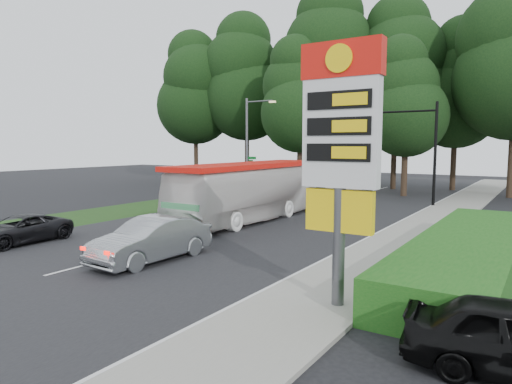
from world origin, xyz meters
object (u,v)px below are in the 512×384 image
Objects in this scene: streetlight_signs at (249,143)px; suv_charcoal at (19,230)px; transit_bus at (250,192)px; sedan_silver at (151,240)px; monument at (345,135)px; gas_station_pylon at (341,139)px; traffic_signal_mast at (416,139)px.

suv_charcoal is at bearing -85.98° from streetlight_signs.
transit_bus reaches higher than suv_charcoal.
transit_bus is at bearing 61.25° from suv_charcoal.
sedan_silver is 7.14m from suv_charcoal.
suv_charcoal is (-5.13, -10.38, -1.02)m from transit_bus.
monument is 0.86× the size of transit_bus.
streetlight_signs is 21.28m from sedan_silver.
transit_bus is (6.54, -9.75, -2.81)m from streetlight_signs.
monument is at bearing 94.92° from transit_bus.
gas_station_pylon is 1.40× the size of sedan_silver.
monument is at bearing 111.80° from gas_station_pylon.
transit_bus is (-6.12, -11.74, -3.04)m from traffic_signal_mast.
transit_bus is 2.40× the size of sedan_silver.
streetlight_signs reaches higher than suv_charcoal.
traffic_signal_mast is at bearing 80.77° from sedan_silver.
suv_charcoal is (-11.25, -22.11, -4.06)m from traffic_signal_mast.
traffic_signal_mast is at bearing 99.09° from gas_station_pylon.
transit_bus is (-9.64, 10.27, -2.82)m from gas_station_pylon.
traffic_signal_mast is 12.83m from streetlight_signs.
gas_station_pylon is 8.56m from sedan_silver.
streetlight_signs reaches higher than traffic_signal_mast.
sedan_silver is at bearing 5.25° from suv_charcoal.
monument reaches higher than streetlight_signs.
streetlight_signs is at bearing -121.97° from monument.
gas_station_pylon reaches higher than sedan_silver.
traffic_signal_mast is at bearing -38.00° from monument.
transit_bus is 2.67× the size of suv_charcoal.
streetlight_signs reaches higher than sedan_silver.
sedan_silver is (8.49, -19.17, -3.64)m from streetlight_signs.
traffic_signal_mast reaches higher than suv_charcoal.
traffic_signal_mast reaches higher than sedan_silver.
sedan_silver is at bearing -66.12° from streetlight_signs.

